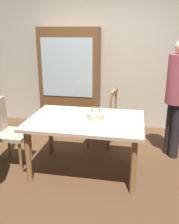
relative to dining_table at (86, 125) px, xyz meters
name	(u,v)px	position (x,y,z in m)	size (l,w,h in m)	color
ground	(86,169)	(0.00, 0.00, -0.66)	(6.40, 6.40, 0.00)	brown
back_wall	(105,60)	(0.00, 1.85, 0.64)	(6.40, 0.10, 2.60)	beige
dining_table	(86,125)	(0.00, 0.00, 0.00)	(1.49, 1.04, 0.74)	beige
birthday_cake	(95,117)	(0.13, -0.02, 0.14)	(0.28, 0.28, 0.17)	silver
plate_near_celebrant	(50,123)	(-0.41, -0.23, 0.09)	(0.22, 0.22, 0.01)	silver
plate_far_side	(84,113)	(-0.07, 0.23, 0.09)	(0.22, 0.22, 0.01)	silver
plate_near_guest	(119,128)	(0.45, -0.23, 0.09)	(0.22, 0.22, 0.01)	silver
fork_near_celebrant	(37,122)	(-0.57, -0.25, 0.09)	(0.18, 0.02, 0.01)	silver
fork_far_side	(72,113)	(-0.23, 0.22, 0.09)	(0.18, 0.02, 0.01)	silver
fork_near_guest	(105,127)	(0.29, -0.24, 0.09)	(0.18, 0.02, 0.01)	silver
chair_spindle_back	(103,119)	(0.11, 0.83, -0.20)	(0.49, 0.49, 0.95)	#9E7042
chair_upholstered	(6,128)	(-1.13, -0.02, -0.12)	(0.45, 0.44, 0.95)	tan
person_guest	(177,93)	(1.20, 0.67, 0.33)	(0.32, 0.32, 1.72)	#262328
china_cabinet	(70,79)	(-0.62, 1.56, 0.30)	(1.10, 0.45, 1.90)	brown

